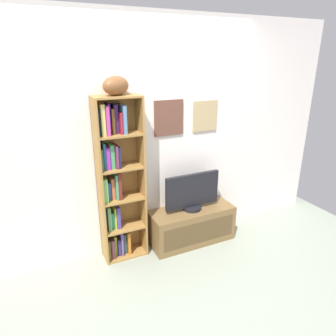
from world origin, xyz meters
name	(u,v)px	position (x,y,z in m)	size (l,w,h in m)	color
ground	(196,304)	(0.00, 0.00, -0.02)	(5.20, 5.20, 0.04)	gray
back_wall	(147,139)	(0.00, 1.13, 1.27)	(4.80, 0.08, 2.54)	silver
bookshelf	(116,182)	(-0.40, 1.00, 0.88)	(0.47, 0.25, 1.77)	olive
football	(116,86)	(-0.36, 0.98, 1.85)	(0.29, 0.18, 0.18)	brown
tv_stand	(191,225)	(0.45, 0.90, 0.21)	(1.01, 0.39, 0.43)	brown
television	(192,192)	(0.45, 0.90, 0.64)	(0.67, 0.22, 0.44)	black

